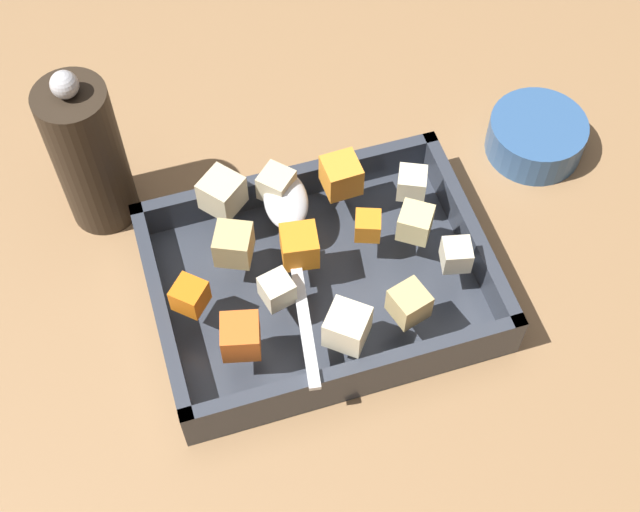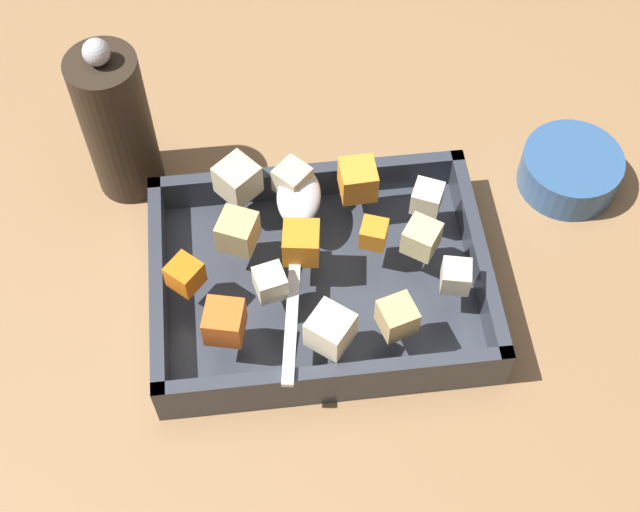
{
  "view_description": "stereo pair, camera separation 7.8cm",
  "coord_description": "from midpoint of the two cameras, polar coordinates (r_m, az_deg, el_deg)",
  "views": [
    {
      "loc": [
        0.13,
        0.39,
        0.72
      ],
      "look_at": [
        0.01,
        -0.01,
        0.06
      ],
      "focal_mm": 50.26,
      "sensor_mm": 36.0,
      "label": 1
    },
    {
      "loc": [
        0.05,
        0.4,
        0.72
      ],
      "look_at": [
        0.01,
        -0.01,
        0.06
      ],
      "focal_mm": 50.26,
      "sensor_mm": 36.0,
      "label": 2
    }
  ],
  "objects": [
    {
      "name": "pepper_mill",
      "position": [
        0.85,
        -17.09,
        5.98
      ],
      "size": [
        0.06,
        0.06,
        0.19
      ],
      "color": "#2D2319",
      "rests_on": "ground_plane"
    },
    {
      "name": "potato_chunk_corner_nw",
      "position": [
        0.78,
        -8.35,
        0.52
      ],
      "size": [
        0.04,
        0.04,
        0.03
      ],
      "primitive_type": "cube",
      "rotation": [
        0.0,
        0.0,
        1.15
      ],
      "color": "tan",
      "rests_on": "baking_dish"
    },
    {
      "name": "carrot_chunk_back_center",
      "position": [
        0.79,
        0.27,
        1.73
      ],
      "size": [
        0.03,
        0.03,
        0.02
      ],
      "primitive_type": "cube",
      "rotation": [
        0.0,
        0.0,
        4.36
      ],
      "color": "orange",
      "rests_on": "baking_dish"
    },
    {
      "name": "serving_spoon",
      "position": [
        0.8,
        -4.82,
        2.54
      ],
      "size": [
        0.06,
        0.22,
        0.02
      ],
      "rotation": [
        0.0,
        0.0,
        1.42
      ],
      "color": "silver",
      "rests_on": "baking_dish"
    },
    {
      "name": "carrot_chunk_far_right",
      "position": [
        0.82,
        -1.35,
        4.96
      ],
      "size": [
        0.03,
        0.03,
        0.03
      ],
      "primitive_type": "cube",
      "rotation": [
        0.0,
        0.0,
        3.19
      ],
      "color": "orange",
      "rests_on": "baking_dish"
    },
    {
      "name": "potato_chunk_corner_sw",
      "position": [
        0.73,
        -1.28,
        -4.76
      ],
      "size": [
        0.05,
        0.05,
        0.03
      ],
      "primitive_type": "cube",
      "rotation": [
        0.0,
        0.0,
        0.89
      ],
      "color": "beige",
      "rests_on": "baking_dish"
    },
    {
      "name": "small_prep_bowl",
      "position": [
        0.93,
        11.28,
        7.31
      ],
      "size": [
        0.1,
        0.1,
        0.04
      ],
      "primitive_type": "cylinder",
      "color": "#33598C",
      "rests_on": "ground_plane"
    },
    {
      "name": "carrot_chunk_mid_right",
      "position": [
        0.77,
        -11.17,
        -2.73
      ],
      "size": [
        0.04,
        0.04,
        0.03
      ],
      "primitive_type": "cube",
      "rotation": [
        0.0,
        0.0,
        3.98
      ],
      "color": "orange",
      "rests_on": "baking_dish"
    },
    {
      "name": "potato_chunk_heap_top",
      "position": [
        0.75,
        2.75,
        -3.28
      ],
      "size": [
        0.04,
        0.04,
        0.03
      ],
      "primitive_type": "cube",
      "rotation": [
        0.0,
        0.0,
        3.43
      ],
      "color": "tan",
      "rests_on": "baking_dish"
    },
    {
      "name": "potato_chunk_near_left",
      "position": [
        0.82,
        -8.98,
        3.79
      ],
      "size": [
        0.05,
        0.05,
        0.03
      ],
      "primitive_type": "cube",
      "rotation": [
        0.0,
        0.0,
        5.4
      ],
      "color": "beige",
      "rests_on": "baking_dish"
    },
    {
      "name": "baking_dish",
      "position": [
        0.82,
        -2.72,
        -1.95
      ],
      "size": [
        0.3,
        0.22,
        0.05
      ],
      "color": "#333842",
      "rests_on": "ground_plane"
    },
    {
      "name": "ground_plane",
      "position": [
        0.82,
        -2.03,
        -3.12
      ],
      "size": [
        4.0,
        4.0,
        0.0
      ],
      "primitive_type": "plane",
      "color": "#936D47"
    },
    {
      "name": "carrot_chunk_front_center",
      "position": [
        0.78,
        -4.18,
        0.42
      ],
      "size": [
        0.04,
        0.04,
        0.03
      ],
      "primitive_type": "cube",
      "rotation": [
        0.0,
        0.0,
        1.42
      ],
      "color": "orange",
      "rests_on": "baking_dish"
    },
    {
      "name": "carrot_chunk_far_left",
      "position": [
        0.74,
        -8.1,
        -5.34
      ],
      "size": [
        0.04,
        0.04,
        0.03
      ],
      "primitive_type": "cube",
      "rotation": [
        0.0,
        0.0,
        6.05
      ],
      "color": "orange",
      "rests_on": "baking_dish"
    },
    {
      "name": "potato_chunk_heap_side",
      "position": [
        0.82,
        -5.51,
        4.35
      ],
      "size": [
        0.04,
        0.04,
        0.03
      ],
      "primitive_type": "cube",
      "rotation": [
        0.0,
        0.0,
        0.76
      ],
      "color": "beige",
      "rests_on": "baking_dish"
    },
    {
      "name": "potato_chunk_under_handle",
      "position": [
        0.79,
        3.31,
        1.92
      ],
      "size": [
        0.04,
        0.04,
        0.03
      ],
      "primitive_type": "cube",
      "rotation": [
        0.0,
        0.0,
        0.97
      ],
      "color": "#E0CC89",
      "rests_on": "baking_dish"
    },
    {
      "name": "potato_chunk_mid_left",
      "position": [
        0.82,
        3.18,
        4.46
      ],
      "size": [
        0.03,
        0.03,
        0.03
      ],
      "primitive_type": "cube",
      "rotation": [
        0.0,
        0.0,
        4.28
      ],
      "color": "beige",
      "rests_on": "baking_dish"
    },
    {
      "name": "parsnip_chunk_near_right",
      "position": [
        0.78,
        5.87,
        -0.14
      ],
      "size": [
        0.03,
        0.03,
        0.02
      ],
      "primitive_type": "cube",
      "rotation": [
        0.0,
        0.0,
        1.35
      ],
      "color": "beige",
      "rests_on": "baking_dish"
    },
    {
      "name": "potato_chunk_near_spoon",
      "position": [
        0.76,
        -5.69,
        -2.4
      ],
      "size": [
        0.03,
        0.03,
        0.03
      ],
      "primitive_type": "cube",
      "rotation": [
        0.0,
        0.0,
        1.81
      ],
      "color": "beige",
      "rests_on": "baking_dish"
    }
  ]
}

